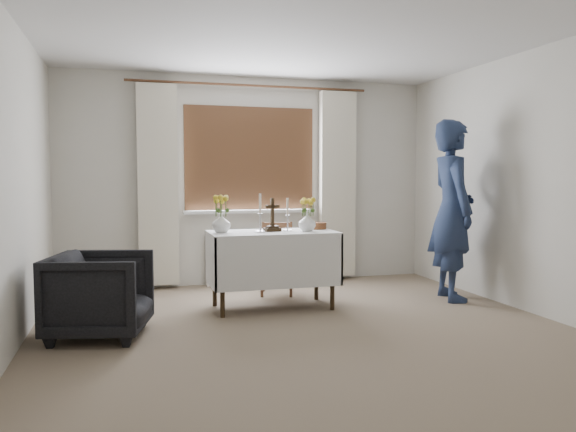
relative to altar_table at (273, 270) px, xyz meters
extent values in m
plane|color=#87745D|center=(0.07, -1.11, -0.38)|extent=(5.00, 5.00, 0.00)
cube|color=white|center=(0.00, 0.00, 0.00)|extent=(1.24, 0.64, 0.76)
imported|color=black|center=(-1.59, -0.59, -0.03)|extent=(0.91, 0.89, 0.69)
imported|color=navy|center=(1.93, -0.12, 0.57)|extent=(0.58, 0.76, 1.89)
cube|color=white|center=(0.07, 1.31, -0.08)|extent=(1.10, 0.10, 0.60)
imported|color=white|center=(-0.50, 0.02, 0.47)|extent=(0.18, 0.18, 0.19)
imported|color=white|center=(0.34, -0.05, 0.47)|extent=(0.23, 0.23, 0.18)
cylinder|color=brown|center=(0.51, 0.13, 0.42)|extent=(0.20, 0.20, 0.07)
camera|label=1|loc=(-1.37, -5.31, 0.92)|focal=35.00mm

